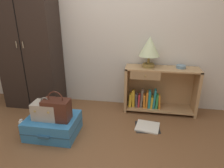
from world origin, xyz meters
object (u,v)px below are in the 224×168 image
object	(u,v)px
handbag	(57,110)
table_lamp	(149,47)
wardrobe	(29,42)
open_book_on_floor	(147,127)
train_case	(46,110)
suitcase_large	(53,125)
bottle	(22,127)
bowl	(181,67)
bookshelf	(157,90)

from	to	relation	value
handbag	table_lamp	bearing A→B (deg)	40.07
wardrobe	open_book_on_floor	bearing A→B (deg)	-13.39
train_case	open_book_on_floor	size ratio (longest dim) A/B	0.86
train_case	suitcase_large	bearing A→B (deg)	35.14
train_case	handbag	distance (m)	0.15
bottle	wardrobe	bearing A→B (deg)	106.55
wardrobe	bowl	xyz separation A→B (m)	(2.27, 0.09, -0.31)
bowl	train_case	world-z (taller)	bowl
bottle	bowl	bearing A→B (deg)	24.44
bookshelf	open_book_on_floor	bearing A→B (deg)	-103.52
bookshelf	open_book_on_floor	size ratio (longest dim) A/B	3.03
handbag	bowl	bearing A→B (deg)	30.84
table_lamp	handbag	world-z (taller)	table_lamp
bookshelf	table_lamp	distance (m)	0.67
train_case	handbag	xyz separation A→B (m)	(0.14, -0.01, 0.03)
table_lamp	open_book_on_floor	size ratio (longest dim) A/B	1.26
bowl	open_book_on_floor	size ratio (longest dim) A/B	0.39
train_case	handbag	bearing A→B (deg)	-2.12
bowl	bottle	distance (m)	2.31
wardrobe	bottle	xyz separation A→B (m)	(0.25, -0.83, -0.94)
suitcase_large	open_book_on_floor	world-z (taller)	suitcase_large
handbag	open_book_on_floor	size ratio (longest dim) A/B	1.06
bowl	handbag	world-z (taller)	bowl
bookshelf	bowl	xyz separation A→B (m)	(0.31, 0.02, 0.38)
suitcase_large	wardrobe	bearing A→B (deg)	129.71
wardrobe	train_case	size ratio (longest dim) A/B	6.76
wardrobe	suitcase_large	xyz separation A→B (m)	(0.65, -0.78, -0.91)
wardrobe	suitcase_large	distance (m)	1.36
wardrobe	train_case	distance (m)	1.22
bookshelf	bowl	world-z (taller)	bowl
bowl	suitcase_large	world-z (taller)	bowl
handbag	bookshelf	bearing A→B (deg)	36.32
train_case	table_lamp	bearing A→B (deg)	36.38
suitcase_large	train_case	size ratio (longest dim) A/B	2.05
wardrobe	open_book_on_floor	world-z (taller)	wardrobe
wardrobe	bowl	distance (m)	2.29
suitcase_large	bookshelf	bearing A→B (deg)	33.11
bookshelf	handbag	distance (m)	1.51
suitcase_large	open_book_on_floor	bearing A→B (deg)	16.16
wardrobe	bottle	size ratio (longest dim) A/B	10.48
bookshelf	table_lamp	xyz separation A→B (m)	(-0.16, -0.00, 0.65)
bookshelf	open_book_on_floor	distance (m)	0.62
bookshelf	open_book_on_floor	xyz separation A→B (m)	(-0.12, -0.51, -0.33)
suitcase_large	handbag	world-z (taller)	handbag
suitcase_large	train_case	world-z (taller)	train_case
wardrobe	handbag	world-z (taller)	wardrobe
wardrobe	bookshelf	distance (m)	2.08
table_lamp	bowl	xyz separation A→B (m)	(0.46, 0.02, -0.27)
bowl	bottle	bearing A→B (deg)	-155.56
table_lamp	bottle	size ratio (longest dim) A/B	2.25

